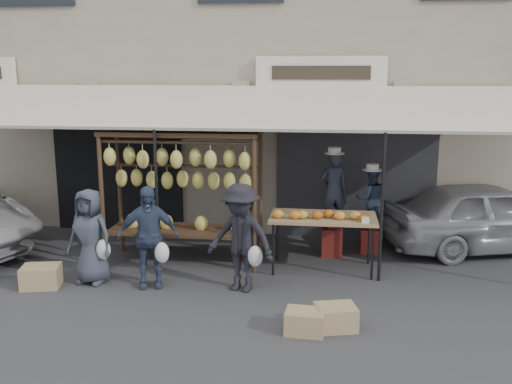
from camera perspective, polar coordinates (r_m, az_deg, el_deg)
ground_plane at (r=8.20m, az=-5.17°, el=-10.87°), size 90.00×90.00×0.00m
shophouse at (r=13.97m, az=0.42°, el=13.93°), size 24.00×6.15×7.30m
awning at (r=9.81m, az=-2.52°, el=8.45°), size 10.00×2.35×2.92m
banana_rack at (r=9.44m, az=-7.45°, el=2.04°), size 2.60×0.90×2.24m
produce_table at (r=9.17m, az=6.71°, el=-2.63°), size 1.70×0.90×1.04m
vendor_left at (r=9.91m, az=7.75°, el=0.18°), size 0.56×0.44×1.34m
vendor_right at (r=10.21m, az=11.43°, el=-0.67°), size 0.59×0.50×1.09m
customer_left at (r=8.99m, az=-16.26°, el=-4.29°), size 0.78×0.57×1.46m
customer_mid at (r=8.63m, az=-10.74°, el=-4.41°), size 0.97×0.61×1.54m
customer_right at (r=8.32m, az=-1.55°, el=-4.61°), size 1.17×0.87×1.61m
stool_left at (r=10.13m, az=7.60°, el=-4.92°), size 0.42×0.42×0.50m
stool_right at (r=10.40m, az=11.25°, el=-4.77°), size 0.38×0.38×0.44m
crate_near_a at (r=7.26m, az=4.91°, el=-12.80°), size 0.50×0.40×0.29m
crate_near_b at (r=7.40m, az=7.95°, el=-12.31°), size 0.59×0.50×0.30m
crate_far at (r=9.22m, az=-20.70°, el=-7.91°), size 0.63×0.53×0.33m
sedan at (r=11.03m, az=22.20°, el=-2.24°), size 3.99×2.46×1.27m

